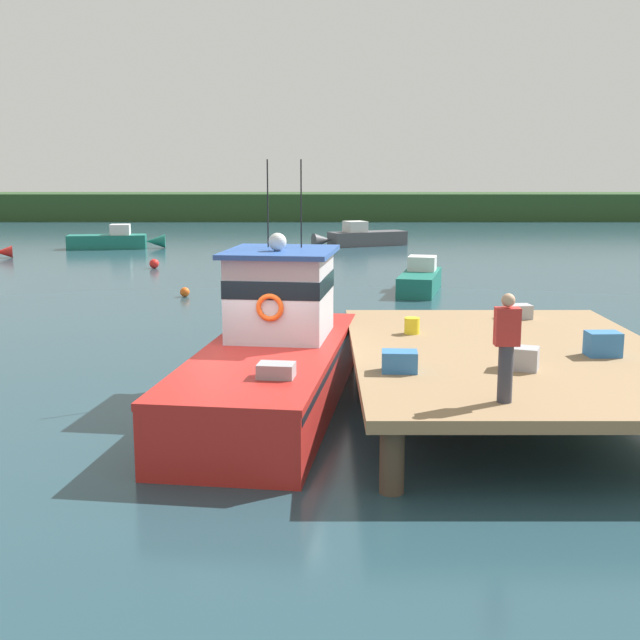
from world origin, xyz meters
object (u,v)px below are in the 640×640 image
Objects in this scene: crate_single_far at (398,361)px; bait_bucket at (410,326)px; crate_stack_near_edge at (516,311)px; crate_stack_mid_dock at (519,358)px; mooring_buoy_inshore at (183,292)px; deckhand_by_the_boat at (505,345)px; moored_boat_off_the_point at (419,279)px; moored_boat_outer_mooring at (112,240)px; moored_boat_far_right at (360,237)px; main_fishing_boat at (274,353)px; mooring_buoy_outer at (153,264)px; crate_single_by_cleat at (601,344)px.

crate_single_far reaches higher than bait_bucket.
crate_stack_near_edge is 1.00× the size of crate_single_far.
crate_stack_near_edge is at bearing 77.19° from crate_stack_mid_dock.
mooring_buoy_inshore is at bearing 117.88° from crate_stack_mid_dock.
deckhand_by_the_boat reaches higher than moored_boat_off_the_point.
crate_single_far reaches higher than moored_boat_outer_mooring.
moored_boat_off_the_point is 0.88× the size of moored_boat_far_right.
mooring_buoy_inshore is (-8.40, 15.89, -1.22)m from crate_stack_mid_dock.
main_fishing_boat is 28.40× the size of mooring_buoy_inshore.
crate_stack_near_edge is 12.62m from moored_boat_off_the_point.
main_fishing_boat is at bearing -72.87° from mooring_buoy_outer.
bait_bucket is 0.06× the size of moored_boat_outer_mooring.
bait_bucket is at bearing 18.57° from main_fishing_boat.
mooring_buoy_inshore is at bearing -110.25° from moored_boat_far_right.
deckhand_by_the_boat reaches higher than mooring_buoy_inshore.
deckhand_by_the_boat is 0.31× the size of moored_boat_off_the_point.
moored_boat_far_right is 16.86× the size of mooring_buoy_inshore.
main_fishing_boat reaches higher than mooring_buoy_outer.
moored_boat_outer_mooring is (-14.02, 31.22, -0.88)m from bait_bucket.
crate_stack_near_edge reaches higher than mooring_buoy_inshore.
crate_stack_near_edge is 31.29m from moored_boat_far_right.
crate_single_far is 17.30m from mooring_buoy_inshore.
crate_single_far is 37.04m from moored_boat_outer_mooring.
mooring_buoy_outer is at bearing 114.58° from crate_stack_mid_dock.
moored_boat_outer_mooring is at bearing 119.50° from crate_stack_near_edge.
deckhand_by_the_boat reaches higher than crate_stack_near_edge.
main_fishing_boat is 34.07m from moored_boat_outer_mooring.
crate_stack_mid_dock is (-1.11, -4.89, 0.03)m from crate_stack_near_edge.
mooring_buoy_outer is (-13.03, 23.59, -1.20)m from crate_single_by_cleat.
crate_stack_mid_dock is 36.12m from moored_boat_far_right.
mooring_buoy_inshore is (-9.52, 11.00, -1.19)m from crate_stack_near_edge.
crate_stack_mid_dock is at bearing -91.38° from moored_boat_off_the_point.
crate_stack_near_edge is at bearing -60.50° from moored_boat_outer_mooring.
moored_boat_off_the_point is 18.69m from moored_boat_far_right.
crate_stack_mid_dock reaches higher than bait_bucket.
moored_boat_outer_mooring is at bearing 114.36° from crate_stack_mid_dock.
moored_boat_far_right is (0.58, 32.99, -0.85)m from bait_bucket.
moored_boat_off_the_point is at bearing 93.15° from crate_stack_near_edge.
moored_boat_outer_mooring is at bearing 111.29° from crate_single_far.
crate_single_far is 17.84m from moored_boat_off_the_point.
crate_stack_mid_dock is 17.49m from moored_boat_off_the_point.
crate_single_by_cleat reaches higher than crate_stack_mid_dock.
bait_bucket is at bearing -97.72° from moored_boat_off_the_point.
mooring_buoy_inshore is (-7.46, -20.21, -0.34)m from moored_boat_far_right.
mooring_buoy_inshore is at bearing 118.29° from bait_bucket.
deckhand_by_the_boat is (-1.83, -6.92, 0.70)m from crate_stack_near_edge.
moored_boat_outer_mooring is 10.63m from mooring_buoy_outer.
crate_single_far is (-3.87, -1.20, -0.05)m from crate_single_by_cleat.
crate_stack_near_edge is 5.01m from crate_stack_mid_dock.
crate_stack_mid_dock reaches higher than mooring_buoy_inshore.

